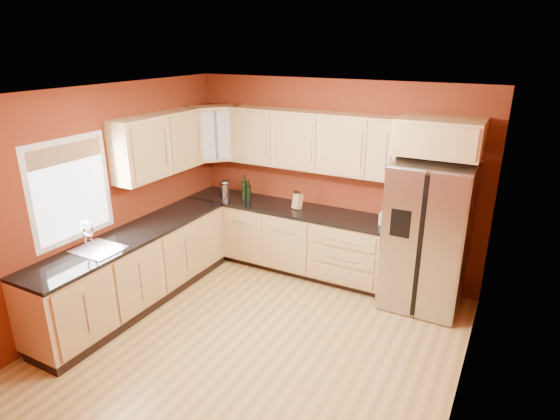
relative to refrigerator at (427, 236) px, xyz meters
The scene contains 23 objects.
floor 2.29m from the refrigerator, 129.72° to the right, with size 4.00×4.00×0.00m, color olive.
ceiling 2.72m from the refrigerator, 129.72° to the right, with size 4.00×4.00×0.00m, color silver.
wall_back 1.46m from the refrigerator, 164.48° to the left, with size 4.00×0.04×2.60m, color maroon.
wall_front 3.89m from the refrigerator, 110.43° to the right, with size 4.00×0.04×2.60m, color maroon.
wall_left 3.75m from the refrigerator, 154.12° to the right, with size 0.04×4.00×2.60m, color maroon.
wall_right 1.80m from the refrigerator, 68.20° to the right, with size 0.04×4.00×2.60m, color maroon.
base_cabinets_back 1.95m from the refrigerator, behind, with size 2.90×0.60×0.88m, color tan.
base_cabinets_left 3.49m from the refrigerator, 151.95° to the right, with size 0.60×2.80×0.88m, color tan.
countertop_back 1.90m from the refrigerator, behind, with size 2.90×0.62×0.04m, color black.
countertop_left 3.45m from the refrigerator, 151.87° to the right, with size 0.62×2.80×0.04m, color black.
upper_cabinets_back 1.87m from the refrigerator, behind, with size 2.30×0.33×0.75m, color tan.
upper_cabinets_left 3.44m from the refrigerator, 164.22° to the right, with size 0.33×1.35×0.75m, color tan.
corner_upper_cabinet 3.16m from the refrigerator, behind, with size 0.62×0.33×0.75m, color tan.
over_fridge_cabinet 1.16m from the refrigerator, 90.00° to the left, with size 0.92×0.60×0.40m, color tan.
refrigerator is the anchor object (origin of this frame).
window 4.01m from the refrigerator, 147.46° to the right, with size 0.03×0.90×1.00m, color white.
sink_faucet 3.71m from the refrigerator, 145.05° to the right, with size 0.50×0.42×0.30m, color silver, non-canonical shape.
canister_left 2.91m from the refrigerator, behind, with size 0.13×0.13×0.22m, color #B2B2B7.
canister_right 2.84m from the refrigerator, behind, with size 0.12×0.12×0.20m, color #B2B2B7.
wine_bottle_a 2.48m from the refrigerator, behind, with size 0.07×0.07×0.30m, color black, non-canonical shape.
wine_bottle_b 2.55m from the refrigerator, behind, with size 0.08×0.08×0.37m, color black, non-canonical shape.
knife_block 1.73m from the refrigerator, behind, with size 0.10×0.09×0.20m, color tan.
soap_dispenser 0.57m from the refrigerator, behind, with size 0.06×0.06×0.18m, color silver.
Camera 1 is at (2.20, -3.63, 3.05)m, focal length 30.00 mm.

